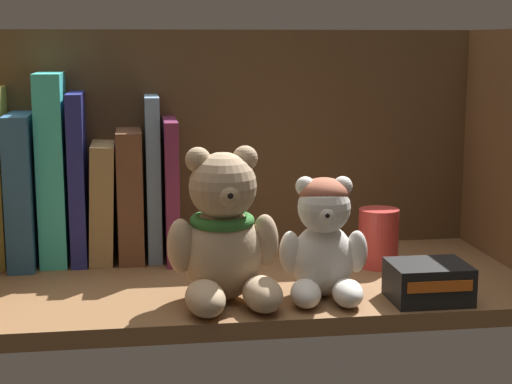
% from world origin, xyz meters
% --- Properties ---
extents(shelf_board, '(0.67, 0.32, 0.02)m').
position_xyz_m(shelf_board, '(0.00, 0.00, 0.01)').
color(shelf_board, brown).
rests_on(shelf_board, ground).
extents(shelf_back_panel, '(0.70, 0.01, 0.32)m').
position_xyz_m(shelf_back_panel, '(0.00, 0.16, 0.16)').
color(shelf_back_panel, brown).
rests_on(shelf_back_panel, ground).
extents(book_1, '(0.03, 0.15, 0.19)m').
position_xyz_m(book_1, '(-0.27, 0.12, 0.12)').
color(book_1, '#2C5A85').
rests_on(book_1, shelf_board).
extents(book_2, '(0.03, 0.11, 0.25)m').
position_xyz_m(book_2, '(-0.24, 0.12, 0.14)').
color(book_2, '#3FD0BE').
rests_on(book_2, shelf_board).
extents(book_3, '(0.02, 0.12, 0.22)m').
position_xyz_m(book_3, '(-0.20, 0.12, 0.13)').
color(book_3, navy).
rests_on(book_3, shelf_board).
extents(book_4, '(0.04, 0.11, 0.16)m').
position_xyz_m(book_4, '(-0.17, 0.12, 0.10)').
color(book_4, '#9E7F4F').
rests_on(book_4, shelf_board).
extents(book_5, '(0.03, 0.11, 0.17)m').
position_xyz_m(book_5, '(-0.14, 0.12, 0.11)').
color(book_5, brown).
rests_on(book_5, shelf_board).
extents(book_6, '(0.02, 0.10, 0.21)m').
position_xyz_m(book_6, '(-0.11, 0.12, 0.13)').
color(book_6, '#7297BA').
rests_on(book_6, shelf_board).
extents(book_7, '(0.02, 0.15, 0.19)m').
position_xyz_m(book_7, '(-0.09, 0.12, 0.11)').
color(book_7, '#692144').
rests_on(book_7, shelf_board).
extents(teddy_bear_larger, '(0.13, 0.13, 0.17)m').
position_xyz_m(teddy_bear_larger, '(-0.04, -0.09, 0.09)').
color(teddy_bear_larger, tan).
rests_on(teddy_bear_larger, shelf_board).
extents(teddy_bear_smaller, '(0.10, 0.10, 0.14)m').
position_xyz_m(teddy_bear_smaller, '(0.08, -0.09, 0.09)').
color(teddy_bear_smaller, white).
rests_on(teddy_bear_smaller, shelf_board).
extents(pillar_candle, '(0.05, 0.05, 0.07)m').
position_xyz_m(pillar_candle, '(0.17, 0.03, 0.06)').
color(pillar_candle, '#C63833').
rests_on(pillar_candle, shelf_board).
extents(small_product_box, '(0.09, 0.07, 0.04)m').
position_xyz_m(small_product_box, '(0.19, -0.12, 0.04)').
color(small_product_box, black).
rests_on(small_product_box, shelf_board).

